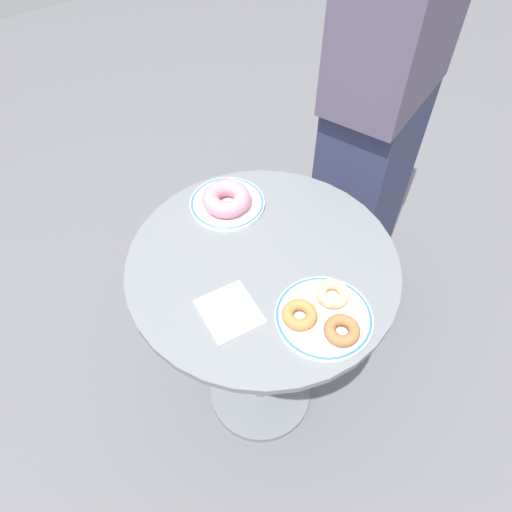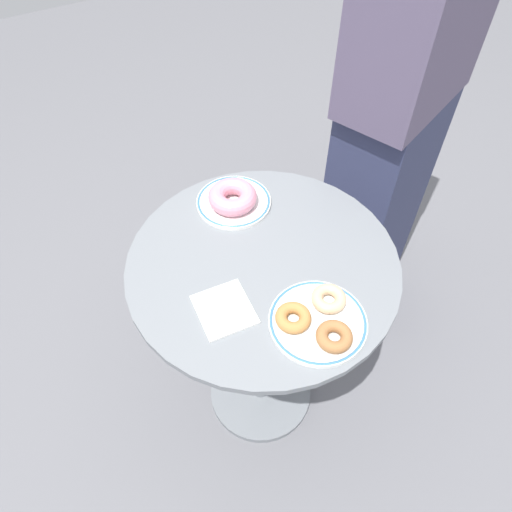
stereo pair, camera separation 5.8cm
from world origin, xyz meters
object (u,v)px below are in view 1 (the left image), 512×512
Objects in this scene: plate_right at (324,317)px; donut_cinnamon at (342,330)px; plate_left at (227,203)px; donut_old_fashioned at (299,315)px; donut_glazed at (332,293)px; cafe_table at (262,317)px; person_figure at (382,103)px; paper_napkin at (229,312)px; donut_pink_frosted at (226,198)px.

plate_right is 0.06m from donut_cinnamon.
plate_left is 2.56× the size of donut_old_fashioned.
donut_old_fashioned is at bearing -88.64° from donut_glazed.
person_figure reaches higher than cafe_table.
person_figure reaches higher than paper_napkin.
donut_glazed is 1.00× the size of donut_old_fashioned.
plate_left is 1.56× the size of donut_pink_frosted.
donut_glazed is at bearing 91.36° from donut_old_fashioned.
donut_glazed is at bearing -52.22° from person_figure.
donut_pink_frosted is at bearing -174.47° from donut_glazed.
donut_glazed is at bearing 151.45° from donut_cinnamon.
donut_pink_frosted reaches higher than plate_left.
donut_pink_frosted reaches higher than plate_right.
cafe_table is 9.99× the size of donut_old_fashioned.
donut_glazed is at bearing 4.38° from plate_left.
donut_pink_frosted is 1.64× the size of donut_cinnamon.
plate_left is at bearing 171.32° from cafe_table.
plate_right is 2.78× the size of donut_glazed.
donut_glazed and donut_old_fashioned have the same top height.
donut_old_fashioned is 0.04× the size of person_figure.
donut_glazed is (-0.03, 0.05, 0.02)m from plate_right.
plate_left is 0.92× the size of plate_right.
donut_pink_frosted is 0.07× the size of person_figure.
donut_old_fashioned is at bearing -56.53° from person_figure.
donut_glazed is 0.09m from donut_old_fashioned.
person_figure is (-0.02, 0.54, 0.08)m from plate_left.
person_figure is at bearing 127.30° from plate_right.
donut_cinnamon is (0.05, 0.00, 0.02)m from plate_right.
plate_left reaches higher than cafe_table.
donut_pink_frosted is (0.01, -0.01, 0.03)m from plate_left.
plate_left is 0.46m from donut_cinnamon.
plate_right is 0.06m from donut_old_fashioned.
plate_left is 0.38m from donut_glazed.
donut_glazed is at bearing 121.44° from plate_right.
donut_cinnamon is 0.09m from donut_glazed.
plate_right is at bearing -1.36° from donut_pink_frosted.
cafe_table is 0.38m from donut_cinnamon.
plate_right is (0.20, 0.01, 0.26)m from cafe_table.
person_figure reaches higher than donut_old_fashioned.
paper_napkin is (0.08, -0.14, 0.25)m from cafe_table.
donut_old_fashioned is (0.38, -0.06, 0.02)m from plate_left.
plate_right is 0.12× the size of person_figure.
person_figure reaches higher than plate_right.
donut_glazed is (0.37, 0.04, -0.01)m from donut_pink_frosted.
donut_pink_frosted is (-0.19, 0.02, 0.28)m from cafe_table.
donut_old_fashioned is 0.61× the size of paper_napkin.
donut_pink_frosted reaches higher than paper_napkin.
paper_napkin is (0.28, -0.17, -0.00)m from plate_left.
donut_pink_frosted reaches higher than donut_glazed.
donut_pink_frosted is at bearing 172.91° from cafe_table.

